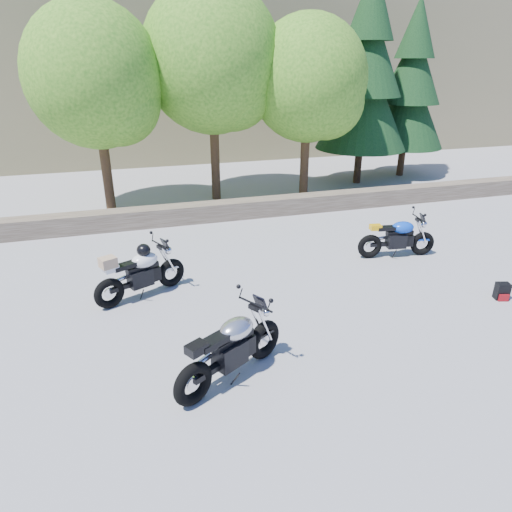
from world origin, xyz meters
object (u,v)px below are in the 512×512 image
at_px(white_bike, 140,272).
at_px(backpack, 502,291).
at_px(silver_bike, 232,349).
at_px(blue_bike, 398,238).

xyz_separation_m(white_bike, backpack, (6.52, -2.04, -0.36)).
bearing_deg(white_bike, backpack, -42.76).
bearing_deg(silver_bike, white_bike, 79.59).
xyz_separation_m(blue_bike, backpack, (0.78, -2.37, -0.29)).
height_order(white_bike, backpack, white_bike).
bearing_deg(backpack, white_bike, 177.88).
bearing_deg(backpack, blue_bike, 123.56).
bearing_deg(white_bike, silver_bike, -94.85).
relative_size(silver_bike, white_bike, 1.02).
distance_m(silver_bike, white_bike, 3.06).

